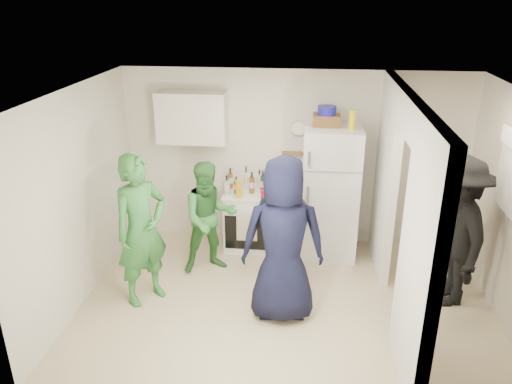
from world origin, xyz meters
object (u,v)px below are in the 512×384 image
stove (250,220)px  person_nook (456,232)px  wicker_basket (326,120)px  blue_bowl (327,110)px  yellow_cup_stack_top (352,120)px  person_navy (283,240)px  person_green_center (210,218)px  fridge (330,192)px  person_denim (283,225)px  person_green_left (141,230)px

stove → person_nook: (2.50, -1.08, 0.48)m
wicker_basket → person_nook: size_ratio=0.19×
blue_bowl → wicker_basket: bearing=0.0°
yellow_cup_stack_top → person_nook: yellow_cup_stack_top is taller
wicker_basket → person_navy: bearing=-105.6°
person_navy → stove: bearing=-76.0°
person_green_center → fridge: bearing=-0.8°
fridge → person_denim: fridge is taller
wicker_basket → person_navy: wicker_basket is taller
person_navy → person_nook: size_ratio=1.05×
wicker_basket → blue_bowl: size_ratio=1.46×
blue_bowl → person_nook: size_ratio=0.13×
fridge → person_navy: bearing=-109.4°
wicker_basket → person_navy: 1.92m
stove → person_nook: 2.77m
person_green_left → person_denim: bearing=-30.7°
wicker_basket → person_green_center: bearing=-154.2°
person_navy → fridge: bearing=-114.9°
fridge → person_nook: (1.40, -1.05, -0.01)m
stove → blue_bowl: bearing=1.1°
yellow_cup_stack_top → person_green_left: (-2.40, -1.31, -1.03)m
stove → person_green_center: 0.87m
yellow_cup_stack_top → person_green_center: bearing=-162.8°
blue_bowl → yellow_cup_stack_top: size_ratio=0.96×
person_denim → fridge: bearing=79.8°
person_nook → person_green_center: bearing=-103.0°
yellow_cup_stack_top → person_nook: size_ratio=0.14×
stove → person_green_left: size_ratio=0.47×
stove → fridge: (1.11, -0.03, 0.49)m
person_green_center → person_navy: size_ratio=0.79×
stove → person_navy: 1.76m
stove → blue_bowl: (1.01, 0.02, 1.60)m
person_green_left → person_denim: person_green_left is taller
person_green_left → person_navy: person_navy is taller
person_green_center → person_navy: person_navy is taller
blue_bowl → person_denim: size_ratio=0.16×
fridge → wicker_basket: 0.99m
wicker_basket → person_nook: bearing=-36.2°
yellow_cup_stack_top → blue_bowl: bearing=154.9°
yellow_cup_stack_top → person_navy: yellow_cup_stack_top is taller
fridge → blue_bowl: (-0.10, 0.05, 1.11)m
fridge → person_nook: bearing=-36.8°
person_green_left → person_green_center: (0.64, 0.76, -0.16)m
stove → blue_bowl: blue_bowl is taller
wicker_basket → person_green_center: size_ratio=0.23×
yellow_cup_stack_top → wicker_basket: bearing=154.9°
person_green_center → person_nook: bearing=-31.3°
blue_bowl → person_navy: blue_bowl is taller
blue_bowl → person_denim: bearing=-119.0°
person_green_center → person_denim: person_denim is taller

